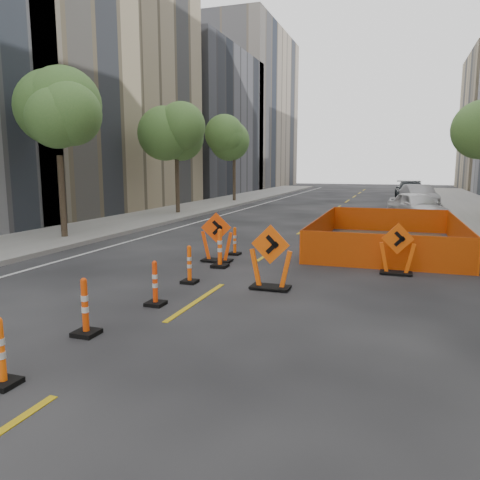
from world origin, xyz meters
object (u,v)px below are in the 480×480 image
at_px(chevron_sign_center, 271,257).
at_px(chevron_sign_right, 397,249).
at_px(channelizer_3, 85,307).
at_px(channelizer_2, 1,352).
at_px(channelizer_5, 189,264).
at_px(chevron_sign_left, 217,237).
at_px(channelizer_6, 220,248).
at_px(parked_car_near, 417,207).
at_px(channelizer_4, 155,283).
at_px(parked_car_mid, 419,196).
at_px(parked_car_far, 410,191).
at_px(channelizer_7, 235,241).

bearing_deg(chevron_sign_center, chevron_sign_right, 45.07).
distance_m(channelizer_3, chevron_sign_right, 8.31).
height_order(channelizer_2, channelizer_3, channelizer_3).
bearing_deg(channelizer_5, chevron_sign_right, 28.64).
height_order(channelizer_5, chevron_sign_center, chevron_sign_center).
xyz_separation_m(chevron_sign_left, chevron_sign_right, (5.22, 0.02, -0.06)).
distance_m(channelizer_2, chevron_sign_left, 8.52).
distance_m(channelizer_6, parked_car_near, 14.84).
relative_size(channelizer_4, chevron_sign_center, 0.62).
xyz_separation_m(channelizer_6, parked_car_mid, (6.06, 22.26, 0.22)).
bearing_deg(chevron_sign_right, chevron_sign_center, -145.11).
relative_size(channelizer_2, parked_car_near, 0.21).
bearing_deg(channelizer_6, parked_car_mid, 74.77).
relative_size(channelizer_4, chevron_sign_right, 0.68).
distance_m(channelizer_6, chevron_sign_right, 4.90).
xyz_separation_m(channelizer_5, chevron_sign_right, (4.90, 2.68, 0.22)).
relative_size(channelizer_3, chevron_sign_left, 0.68).
height_order(parked_car_mid, parked_car_far, parked_car_far).
relative_size(channelizer_3, parked_car_mid, 0.21).
bearing_deg(channelizer_4, channelizer_5, 93.46).
bearing_deg(channelizer_6, channelizer_7, 96.92).
bearing_deg(chevron_sign_left, parked_car_far, 61.28).
bearing_deg(channelizer_2, channelizer_3, 94.08).
bearing_deg(parked_car_near, channelizer_2, -127.31).
relative_size(chevron_sign_right, parked_car_far, 0.25).
bearing_deg(channelizer_6, channelizer_3, -92.10).
bearing_deg(parked_car_near, chevron_sign_left, -137.35).
relative_size(channelizer_7, chevron_sign_center, 0.59).
height_order(channelizer_3, chevron_sign_center, chevron_sign_center).
height_order(channelizer_5, parked_car_near, parked_car_near).
height_order(channelizer_7, parked_car_mid, parked_car_mid).
bearing_deg(channelizer_3, parked_car_mid, 77.42).
bearing_deg(chevron_sign_center, channelizer_2, -106.55).
xyz_separation_m(channelizer_4, channelizer_6, (-0.06, 3.91, 0.08)).
bearing_deg(chevron_sign_center, channelizer_4, -130.75).
xyz_separation_m(channelizer_5, parked_car_near, (5.77, 15.65, 0.30)).
distance_m(chevron_sign_left, parked_car_mid, 22.50).
distance_m(channelizer_5, parked_car_far, 30.60).
bearing_deg(chevron_sign_left, channelizer_7, 67.36).
bearing_deg(channelizer_7, parked_car_near, 63.13).
relative_size(channelizer_4, channelizer_5, 1.00).
relative_size(channelizer_2, chevron_sign_center, 0.62).
xyz_separation_m(channelizer_5, chevron_sign_left, (-0.32, 2.65, 0.28)).
bearing_deg(parked_car_far, channelizer_3, -102.35).
distance_m(chevron_sign_center, parked_car_mid, 24.45).
relative_size(channelizer_6, chevron_sign_left, 0.74).
bearing_deg(parked_car_near, parked_car_far, 68.14).
bearing_deg(channelizer_5, chevron_sign_left, 96.85).
xyz_separation_m(channelizer_5, channelizer_7, (-0.18, 3.91, -0.02)).
bearing_deg(chevron_sign_center, channelizer_5, -174.37).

